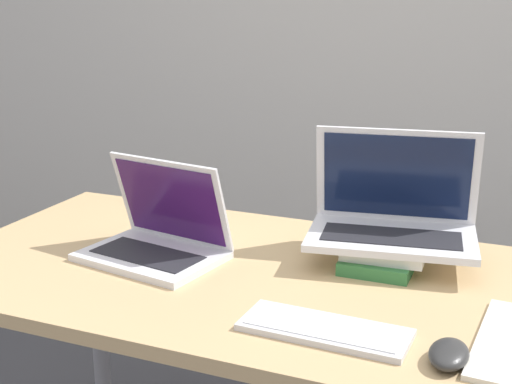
# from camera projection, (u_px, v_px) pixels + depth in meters

# --- Properties ---
(desk) EXTENTS (1.46, 0.76, 0.75)m
(desk) POSITION_uv_depth(u_px,v_px,m) (261.00, 307.00, 1.57)
(desk) COLOR tan
(desk) RESTS_ON ground_plane
(laptop_left) EXTENTS (0.34, 0.27, 0.22)m
(laptop_left) POSITION_uv_depth(u_px,v_px,m) (158.00, 237.00, 1.62)
(laptop_left) COLOR silver
(laptop_left) RESTS_ON desk
(book_stack) EXTENTS (0.19, 0.23, 0.05)m
(book_stack) POSITION_uv_depth(u_px,v_px,m) (385.00, 252.00, 1.59)
(book_stack) COLOR #33753D
(book_stack) RESTS_ON desk
(laptop_on_books) EXTENTS (0.40, 0.29, 0.24)m
(laptop_on_books) POSITION_uv_depth(u_px,v_px,m) (393.00, 217.00, 1.60)
(laptop_on_books) COLOR silver
(laptop_on_books) RESTS_ON book_stack
(wireless_keyboard) EXTENTS (0.31, 0.13, 0.01)m
(wireless_keyboard) POSITION_uv_depth(u_px,v_px,m) (325.00, 329.00, 1.27)
(wireless_keyboard) COLOR silver
(wireless_keyboard) RESTS_ON desk
(mouse) EXTENTS (0.07, 0.10, 0.03)m
(mouse) POSITION_uv_depth(u_px,v_px,m) (449.00, 354.00, 1.17)
(mouse) COLOR #2D2D2D
(mouse) RESTS_ON desk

